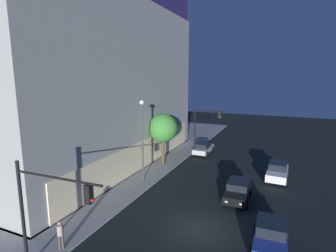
{
  "coord_description": "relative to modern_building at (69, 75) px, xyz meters",
  "views": [
    {
      "loc": [
        -16.27,
        -4.97,
        10.34
      ],
      "look_at": [
        6.95,
        5.35,
        5.64
      ],
      "focal_mm": 28.56,
      "sensor_mm": 36.0,
      "label": 1
    }
  ],
  "objects": [
    {
      "name": "sidewalk_tree",
      "position": [
        1.87,
        -11.74,
        -6.09
      ],
      "size": [
        3.35,
        3.35,
        6.05
      ],
      "color": "#4A3B1E",
      "rests_on": "sidewalk_corner"
    },
    {
      "name": "car_blue",
      "position": [
        -9.43,
        -24.23,
        -9.75
      ],
      "size": [
        4.2,
        2.19,
        1.65
      ],
      "color": "navy",
      "rests_on": "ground"
    },
    {
      "name": "traffic_light_near_corner",
      "position": [
        -16.69,
        -13.96,
        -6.42
      ],
      "size": [
        0.41,
        5.22,
        6.01
      ],
      "color": "black",
      "rests_on": "sidewalk_corner"
    },
    {
      "name": "traffic_light_far_corner",
      "position": [
        10.12,
        -14.19,
        -6.45
      ],
      "size": [
        0.38,
        4.16,
        5.98
      ],
      "color": "black",
      "rests_on": "sidewalk_corner"
    },
    {
      "name": "modern_building",
      "position": [
        0.0,
        0.0,
        0.0
      ],
      "size": [
        30.06,
        20.71,
        21.36
      ],
      "color": "#4C4C51",
      "rests_on": "ground"
    },
    {
      "name": "car_silver",
      "position": [
        8.52,
        -14.65,
        -9.76
      ],
      "size": [
        4.43,
        2.05,
        1.6
      ],
      "color": "#B7BABF",
      "rests_on": "ground"
    },
    {
      "name": "street_lamp_sidewalk",
      "position": [
        -3.43,
        -12.0,
        -5.42
      ],
      "size": [
        0.44,
        0.44,
        8.02
      ],
      "color": "#404040",
      "rests_on": "sidewalk_corner"
    },
    {
      "name": "pedestrian_waiting",
      "position": [
        -14.9,
        -12.83,
        -9.36
      ],
      "size": [
        0.36,
        0.36,
        1.81
      ],
      "color": "#4C473D",
      "rests_on": "sidewalk_corner"
    },
    {
      "name": "car_white",
      "position": [
        2.89,
        -24.2,
        -9.73
      ],
      "size": [
        4.56,
        2.25,
        1.7
      ],
      "color": "silver",
      "rests_on": "ground"
    },
    {
      "name": "car_black",
      "position": [
        -3.48,
        -21.26,
        -9.77
      ],
      "size": [
        4.44,
        2.18,
        1.57
      ],
      "color": "black",
      "rests_on": "ground"
    },
    {
      "name": "ground_plane",
      "position": [
        -9.19,
        -19.55,
        -10.59
      ],
      "size": [
        120.0,
        120.0,
        0.0
      ],
      "primitive_type": "plane",
      "color": "black"
    }
  ]
}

